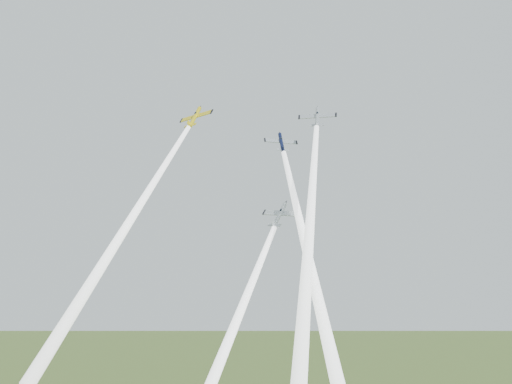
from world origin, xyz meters
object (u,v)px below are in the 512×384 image
plane_yellow (195,117)px  plane_silver_low (280,215)px  plane_navy (281,142)px  plane_silver_right (317,117)px

plane_yellow → plane_silver_low: 35.24m
plane_navy → plane_silver_right: bearing=-32.0°
plane_navy → plane_silver_low: 17.17m
plane_yellow → plane_navy: plane_yellow is taller
plane_silver_low → plane_silver_right: bearing=67.2°
plane_yellow → plane_silver_low: bearing=-19.2°
plane_yellow → plane_navy: 23.00m
plane_yellow → plane_silver_right: bearing=-0.1°
plane_silver_right → plane_silver_low: plane_silver_right is taller
plane_yellow → plane_silver_right: 28.93m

